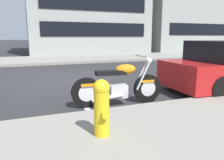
% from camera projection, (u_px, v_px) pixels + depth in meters
% --- Properties ---
extents(ground_plane, '(260.00, 260.00, 0.00)m').
position_uv_depth(ground_plane, '(61.00, 78.00, 8.28)').
color(ground_plane, '#28282B').
extents(sidewalk_far_curb, '(120.00, 5.00, 0.14)m').
position_uv_depth(sidewalk_far_curb, '(191.00, 55.00, 18.69)').
color(sidewalk_far_curb, gray).
rests_on(sidewalk_far_curb, ground).
extents(parking_stall_stripe, '(0.12, 2.20, 0.01)m').
position_uv_depth(parking_stall_stripe, '(85.00, 106.00, 4.94)').
color(parking_stall_stripe, silver).
rests_on(parking_stall_stripe, ground).
extents(parked_motorcycle, '(2.15, 0.62, 1.13)m').
position_uv_depth(parked_motorcycle, '(119.00, 86.00, 4.99)').
color(parked_motorcycle, black).
rests_on(parked_motorcycle, ground).
extents(fire_hydrant, '(0.24, 0.36, 0.82)m').
position_uv_depth(fire_hydrant, '(102.00, 106.00, 3.08)').
color(fire_hydrant, gold).
rests_on(fire_hydrant, sidewalk_near_curb).
extents(townhouse_mid_block, '(10.39, 10.08, 9.74)m').
position_uv_depth(townhouse_mid_block, '(81.00, 3.00, 21.67)').
color(townhouse_mid_block, '#939993').
rests_on(townhouse_mid_block, ground).
extents(townhouse_corner_block, '(10.89, 9.76, 10.40)m').
position_uv_depth(townhouse_corner_block, '(179.00, 5.00, 25.61)').
color(townhouse_corner_block, '#939993').
rests_on(townhouse_corner_block, ground).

